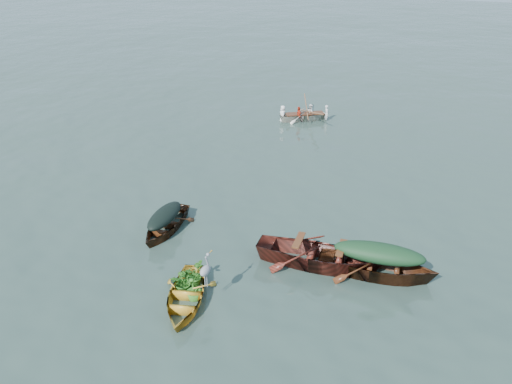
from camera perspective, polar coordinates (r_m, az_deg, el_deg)
ground at (r=15.01m, az=-1.07°, el=-6.66°), size 140.00×140.00×0.00m
yellow_dinghy at (r=13.19m, az=-8.04°, el=-12.52°), size 2.37×3.42×0.85m
dark_covered_boat at (r=16.19m, az=-10.25°, el=-4.37°), size 1.60×3.45×0.81m
green_tarp_boat at (r=14.36m, az=13.57°, el=-9.32°), size 4.61×2.02×1.05m
open_wooden_boat at (r=14.46m, az=7.13°, el=-8.40°), size 5.13×2.09×1.20m
rowed_boat at (r=25.65m, az=5.55°, el=8.14°), size 3.50×2.87×0.80m
dark_tarp_cover at (r=15.89m, az=-10.43°, el=-2.51°), size 0.88×1.90×0.40m
green_tarp_cover at (r=13.92m, az=13.92°, el=-6.73°), size 2.54×1.11×0.52m
thwart_benches at (r=14.10m, az=7.28°, el=-6.35°), size 2.58×1.20×0.04m
heron at (r=12.58m, az=-5.78°, el=-9.48°), size 0.40×0.47×0.92m
dinghy_weeds at (r=13.16m, az=-7.63°, el=-8.59°), size 0.97×1.09×0.60m
rowers at (r=25.41m, az=5.63°, el=9.80°), size 2.57×2.18×0.76m
oars at (r=25.51m, az=5.59°, el=9.05°), size 1.97×2.48×0.06m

